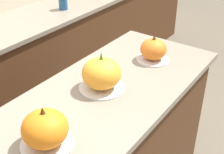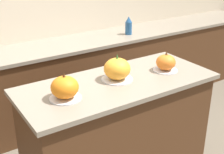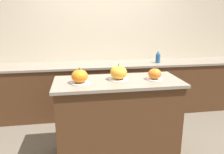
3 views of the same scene
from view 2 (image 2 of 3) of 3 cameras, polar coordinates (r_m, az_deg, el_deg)
wall_back at (r=3.57m, az=-13.29°, el=12.20°), size 8.00×0.06×2.50m
kitchen_island at (r=2.55m, az=1.04°, el=-10.60°), size 1.50×0.65×0.96m
back_counter at (r=3.51m, az=-10.19°, el=-1.41°), size 6.00×0.60×0.91m
pumpkin_cake_left at (r=2.06m, az=-8.63°, el=-1.99°), size 0.21×0.21×0.18m
pumpkin_cake_center at (r=2.32m, az=0.94°, el=1.40°), size 0.24×0.24×0.21m
pumpkin_cake_right at (r=2.53m, az=9.80°, el=2.55°), size 0.20×0.20×0.17m
bottle_tall at (r=3.71m, az=3.05°, el=9.33°), size 0.08×0.08×0.21m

